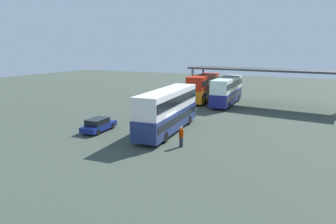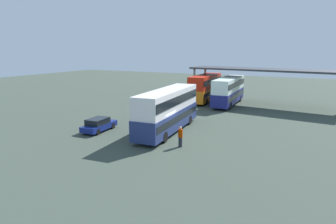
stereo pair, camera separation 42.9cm
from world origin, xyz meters
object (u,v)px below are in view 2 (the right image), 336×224
object	(u,v)px
double_decker_mid_row	(229,90)
pedestrian_waiting	(180,137)
double_decker_near_canopy	(205,87)
double_decker_main	(168,109)
parked_hatchback	(99,125)

from	to	relation	value
double_decker_mid_row	pedestrian_waiting	world-z (taller)	double_decker_mid_row
double_decker_mid_row	pedestrian_waiting	xyz separation A→B (m)	(1.63, -21.21, -1.31)
double_decker_near_canopy	pedestrian_waiting	world-z (taller)	double_decker_near_canopy
double_decker_main	parked_hatchback	distance (m)	7.21
parked_hatchback	double_decker_mid_row	bearing A→B (deg)	-23.98
double_decker_near_canopy	double_decker_mid_row	xyz separation A→B (m)	(4.11, -1.24, -0.08)
double_decker_mid_row	parked_hatchback	bearing A→B (deg)	157.37
double_decker_main	pedestrian_waiting	xyz separation A→B (m)	(3.09, -3.88, -1.43)
double_decker_mid_row	pedestrian_waiting	size ratio (longest dim) A/B	6.19
double_decker_mid_row	double_decker_near_canopy	bearing A→B (deg)	71.51
parked_hatchback	double_decker_mid_row	distance (m)	21.85
double_decker_near_canopy	parked_hatchback	bearing A→B (deg)	167.88
double_decker_main	pedestrian_waiting	world-z (taller)	double_decker_main
double_decker_main	parked_hatchback	size ratio (longest dim) A/B	2.76
parked_hatchback	pedestrian_waiting	distance (m)	9.47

